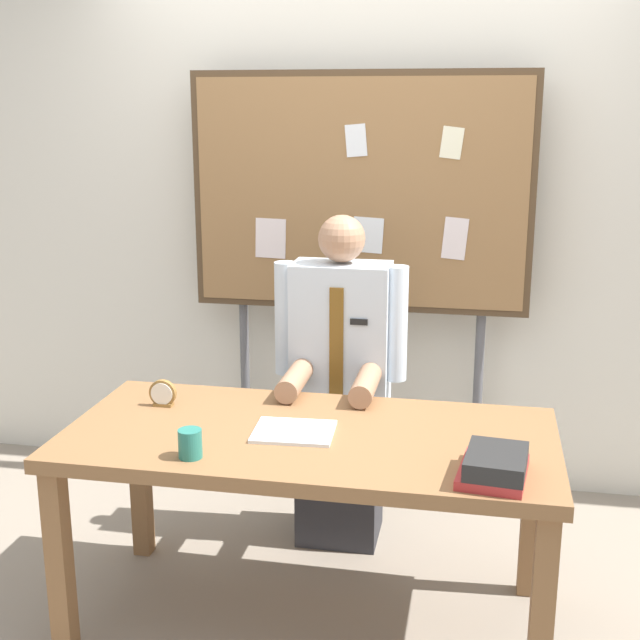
{
  "coord_description": "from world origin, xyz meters",
  "views": [
    {
      "loc": [
        0.56,
        -2.65,
        1.84
      ],
      "look_at": [
        0.0,
        0.19,
        1.09
      ],
      "focal_mm": 47.22,
      "sensor_mm": 36.0,
      "label": 1
    }
  ],
  "objects_px": {
    "open_notebook": "(294,432)",
    "desk_clock": "(163,394)",
    "bulletin_board": "(360,199)",
    "book_stack": "(495,466)",
    "desk": "(309,455)",
    "coffee_mug": "(190,444)",
    "person": "(340,394)"
  },
  "relations": [
    {
      "from": "person",
      "to": "book_stack",
      "type": "relative_size",
      "value": 4.79
    },
    {
      "from": "desk_clock",
      "to": "coffee_mug",
      "type": "distance_m",
      "value": 0.5
    },
    {
      "from": "bulletin_board",
      "to": "coffee_mug",
      "type": "bearing_deg",
      "value": -103.16
    },
    {
      "from": "bulletin_board",
      "to": "book_stack",
      "type": "height_order",
      "value": "bulletin_board"
    },
    {
      "from": "open_notebook",
      "to": "desk_clock",
      "type": "bearing_deg",
      "value": 162.67
    },
    {
      "from": "book_stack",
      "to": "desk_clock",
      "type": "bearing_deg",
      "value": 161.67
    },
    {
      "from": "open_notebook",
      "to": "coffee_mug",
      "type": "relative_size",
      "value": 2.91
    },
    {
      "from": "person",
      "to": "coffee_mug",
      "type": "distance_m",
      "value": 0.99
    },
    {
      "from": "desk",
      "to": "bulletin_board",
      "type": "height_order",
      "value": "bulletin_board"
    },
    {
      "from": "book_stack",
      "to": "desk",
      "type": "bearing_deg",
      "value": 157.89
    },
    {
      "from": "bulletin_board",
      "to": "open_notebook",
      "type": "relative_size",
      "value": 7.24
    },
    {
      "from": "open_notebook",
      "to": "book_stack",
      "type": "bearing_deg",
      "value": -19.12
    },
    {
      "from": "open_notebook",
      "to": "desk_clock",
      "type": "height_order",
      "value": "desk_clock"
    },
    {
      "from": "person",
      "to": "bulletin_board",
      "type": "xyz_separation_m",
      "value": [
        0.0,
        0.49,
        0.77
      ]
    },
    {
      "from": "open_notebook",
      "to": "desk_clock",
      "type": "relative_size",
      "value": 2.68
    },
    {
      "from": "desk_clock",
      "to": "coffee_mug",
      "type": "bearing_deg",
      "value": -58.77
    },
    {
      "from": "bulletin_board",
      "to": "desk_clock",
      "type": "relative_size",
      "value": 19.43
    },
    {
      "from": "desk",
      "to": "bulletin_board",
      "type": "relative_size",
      "value": 0.85
    },
    {
      "from": "person",
      "to": "desk",
      "type": "bearing_deg",
      "value": -90.0
    },
    {
      "from": "person",
      "to": "open_notebook",
      "type": "xyz_separation_m",
      "value": [
        -0.05,
        -0.66,
        0.09
      ]
    },
    {
      "from": "person",
      "to": "book_stack",
      "type": "height_order",
      "value": "person"
    },
    {
      "from": "coffee_mug",
      "to": "desk",
      "type": "bearing_deg",
      "value": 40.52
    },
    {
      "from": "open_notebook",
      "to": "coffee_mug",
      "type": "height_order",
      "value": "coffee_mug"
    },
    {
      "from": "person",
      "to": "book_stack",
      "type": "bearing_deg",
      "value": -55.01
    },
    {
      "from": "open_notebook",
      "to": "bulletin_board",
      "type": "bearing_deg",
      "value": 87.52
    },
    {
      "from": "person",
      "to": "coffee_mug",
      "type": "bearing_deg",
      "value": -109.69
    },
    {
      "from": "desk",
      "to": "person",
      "type": "bearing_deg",
      "value": 90.0
    },
    {
      "from": "desk_clock",
      "to": "desk",
      "type": "bearing_deg",
      "value": -14.14
    },
    {
      "from": "bulletin_board",
      "to": "book_stack",
      "type": "distance_m",
      "value": 1.64
    },
    {
      "from": "desk",
      "to": "desk_clock",
      "type": "xyz_separation_m",
      "value": [
        -0.59,
        0.15,
        0.13
      ]
    },
    {
      "from": "open_notebook",
      "to": "desk_clock",
      "type": "xyz_separation_m",
      "value": [
        -0.54,
        0.17,
        0.04
      ]
    },
    {
      "from": "bulletin_board",
      "to": "desk_clock",
      "type": "distance_m",
      "value": 1.31
    }
  ]
}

